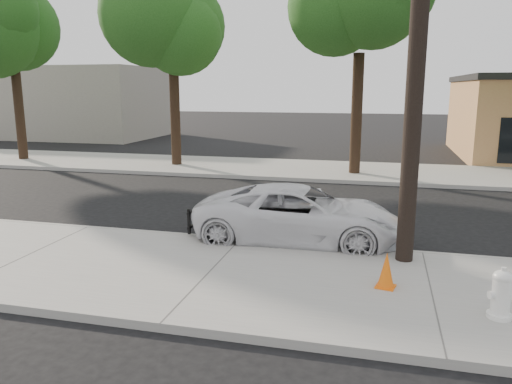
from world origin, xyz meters
TOP-DOWN VIEW (x-y plane):
  - ground at (0.00, 0.00)m, footprint 120.00×120.00m
  - near_sidewalk at (0.00, -4.30)m, footprint 90.00×4.40m
  - far_sidewalk at (0.00, 8.50)m, footprint 90.00×5.00m
  - curb_near at (0.00, -2.10)m, footprint 90.00×0.12m
  - building_far at (-20.00, 20.00)m, footprint 14.00×8.00m
  - utility_pole at (3.60, -2.70)m, footprint 1.40×0.34m
  - tree_a at (-13.80, 7.85)m, footprint 4.65×4.50m
  - tree_b at (-5.81, 8.06)m, footprint 4.34×4.20m
  - police_cruiser at (1.27, -1.59)m, footprint 4.87×2.36m
  - fire_hydrant at (4.90, -5.05)m, footprint 0.41×0.36m
  - traffic_cone at (3.24, -4.26)m, footprint 0.39×0.39m

SIDE VIEW (x-z plane):
  - ground at x=0.00m, z-range 0.00..0.00m
  - near_sidewalk at x=0.00m, z-range 0.00..0.15m
  - far_sidewalk at x=0.00m, z-range 0.00..0.15m
  - curb_near at x=0.00m, z-range -0.01..0.15m
  - traffic_cone at x=3.24m, z-range 0.14..0.77m
  - fire_hydrant at x=4.90m, z-range 0.14..0.89m
  - police_cruiser at x=1.27m, z-range 0.00..1.34m
  - building_far at x=-20.00m, z-range 0.00..5.00m
  - utility_pole at x=3.60m, z-range 0.20..9.20m
  - tree_b at x=-5.81m, z-range 1.93..10.38m
  - tree_a at x=-13.80m, z-range 2.03..11.03m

